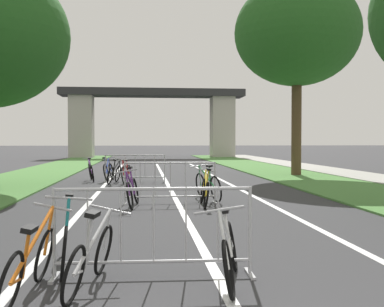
{
  "coord_description": "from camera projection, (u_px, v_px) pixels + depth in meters",
  "views": [
    {
      "loc": [
        -0.85,
        -1.73,
        1.59
      ],
      "look_at": [
        0.9,
        15.21,
        1.12
      ],
      "focal_mm": 43.54,
      "sensor_mm": 36.0,
      "label": 1
    }
  ],
  "objects": [
    {
      "name": "grass_verge_left",
      "position": [
        40.0,
        173.0,
        22.27
      ],
      "size": [
        3.42,
        51.67,
        0.05
      ],
      "primitive_type": "cube",
      "color": "#477A38",
      "rests_on": "ground"
    },
    {
      "name": "grass_verge_right",
      "position": [
        277.0,
        172.0,
        23.46
      ],
      "size": [
        3.42,
        51.67,
        0.05
      ],
      "primitive_type": "cube",
      "color": "#477A38",
      "rests_on": "ground"
    },
    {
      "name": "sidewalk_path_right",
      "position": [
        332.0,
        171.0,
        23.76
      ],
      "size": [
        2.37,
        51.67,
        0.08
      ],
      "primitive_type": "cube",
      "color": "#9E9B93",
      "rests_on": "ground"
    },
    {
      "name": "lane_stripe_center",
      "position": [
        168.0,
        185.0,
        16.71
      ],
      "size": [
        0.14,
        29.89,
        0.01
      ],
      "primitive_type": "cube",
      "color": "silver",
      "rests_on": "ground"
    },
    {
      "name": "lane_stripe_right_lane",
      "position": [
        230.0,
        184.0,
        16.94
      ],
      "size": [
        0.14,
        29.89,
        0.01
      ],
      "primitive_type": "cube",
      "color": "silver",
      "rests_on": "ground"
    },
    {
      "name": "lane_stripe_left_lane",
      "position": [
        104.0,
        185.0,
        16.48
      ],
      "size": [
        0.14,
        29.89,
        0.01
      ],
      "primitive_type": "cube",
      "color": "silver",
      "rests_on": "ground"
    },
    {
      "name": "overpass_bridge",
      "position": [
        153.0,
        114.0,
        44.2
      ],
      "size": [
        17.29,
        2.99,
        6.46
      ],
      "color": "#2D2D30",
      "rests_on": "ground"
    },
    {
      "name": "tree_right_pine_far",
      "position": [
        297.0,
        33.0,
        20.86
      ],
      "size": [
        5.6,
        5.6,
        8.82
      ],
      "color": "#4C3823",
      "rests_on": "ground"
    },
    {
      "name": "crowd_barrier_nearest",
      "position": [
        154.0,
        233.0,
        5.41
      ],
      "size": [
        2.34,
        0.51,
        1.05
      ],
      "rotation": [
        0.0,
        0.0,
        -0.03
      ],
      "color": "#ADADB2",
      "rests_on": "ground"
    },
    {
      "name": "crowd_barrier_second",
      "position": [
        170.0,
        183.0,
        11.74
      ],
      "size": [
        2.34,
        0.46,
        1.05
      ],
      "rotation": [
        0.0,
        0.0,
        -0.01
      ],
      "color": "#ADADB2",
      "rests_on": "ground"
    },
    {
      "name": "crowd_barrier_third",
      "position": [
        135.0,
        168.0,
        17.91
      ],
      "size": [
        2.34,
        0.49,
        1.05
      ],
      "rotation": [
        0.0,
        0.0,
        -0.02
      ],
      "color": "#ADADB2",
      "rests_on": "ground"
    },
    {
      "name": "bicycle_purple_0",
      "position": [
        91.0,
        172.0,
        18.28
      ],
      "size": [
        0.62,
        1.72,
        0.94
      ],
      "rotation": [
        0.0,
        0.0,
        0.19
      ],
      "color": "black",
      "rests_on": "ground"
    },
    {
      "name": "bicycle_green_1",
      "position": [
        208.0,
        186.0,
        12.38
      ],
      "size": [
        0.71,
        1.77,
        0.97
      ],
      "rotation": [
        0.0,
        0.0,
        0.24
      ],
      "color": "black",
      "rests_on": "ground"
    },
    {
      "name": "bicycle_teal_2",
      "position": [
        65.0,
        239.0,
        5.77
      ],
      "size": [
        0.56,
        1.69,
        0.97
      ],
      "rotation": [
        0.0,
        0.0,
        3.28
      ],
      "color": "black",
      "rests_on": "ground"
    },
    {
      "name": "bicycle_silver_3",
      "position": [
        91.0,
        257.0,
        4.97
      ],
      "size": [
        0.66,
        1.66,
        0.88
      ],
      "rotation": [
        0.0,
        0.0,
        -0.19
      ],
      "color": "black",
      "rests_on": "ground"
    },
    {
      "name": "bicycle_white_4",
      "position": [
        230.0,
        253.0,
        5.16
      ],
      "size": [
        0.7,
        1.64,
        0.95
      ],
      "rotation": [
        0.0,
        0.0,
        2.92
      ],
      "color": "black",
      "rests_on": "ground"
    },
    {
      "name": "bicycle_blue_5",
      "position": [
        109.0,
        171.0,
        18.33
      ],
      "size": [
        0.49,
        1.68,
        0.96
      ],
      "rotation": [
        0.0,
        0.0,
        -0.14
      ],
      "color": "black",
      "rests_on": "ground"
    },
    {
      "name": "bicycle_red_6",
      "position": [
        127.0,
        173.0,
        17.41
      ],
      "size": [
        0.57,
        1.76,
        0.92
      ],
      "rotation": [
        0.0,
        0.0,
        2.98
      ],
      "color": "black",
      "rests_on": "ground"
    },
    {
      "name": "bicycle_yellow_7",
      "position": [
        205.0,
        192.0,
        11.25
      ],
      "size": [
        0.42,
        1.68,
        0.94
      ],
      "rotation": [
        0.0,
        0.0,
        -0.05
      ],
      "color": "black",
      "rests_on": "ground"
    },
    {
      "name": "bicycle_black_8",
      "position": [
        114.0,
        174.0,
        17.28
      ],
      "size": [
        0.7,
        1.68,
        0.94
      ],
      "rotation": [
        0.0,
        0.0,
        -0.22
      ],
      "color": "black",
      "rests_on": "ground"
    },
    {
      "name": "bicycle_orange_9",
      "position": [
        30.0,
        264.0,
        4.68
      ],
      "size": [
        0.5,
        1.69,
        0.91
      ],
      "rotation": [
        0.0,
        0.0,
        -0.07
      ],
      "color": "black",
      "rests_on": "ground"
    },
    {
      "name": "bicycle_purple_10",
      "position": [
        132.0,
        192.0,
        11.17
      ],
      "size": [
        0.58,
        1.75,
        0.96
      ],
      "rotation": [
        0.0,
        0.0,
        3.04
      ],
      "color": "black",
      "rests_on": "ground"
    }
  ]
}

